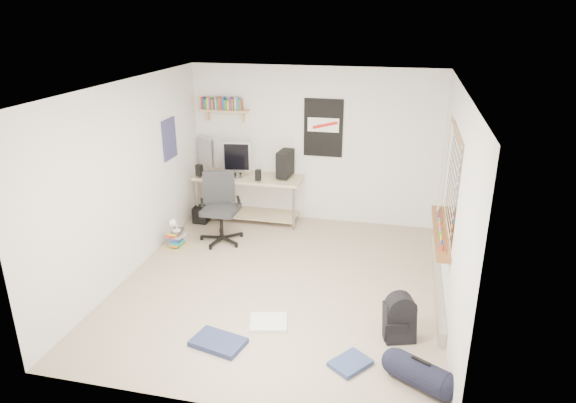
% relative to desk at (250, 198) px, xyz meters
% --- Properties ---
extents(floor, '(4.00, 4.50, 0.01)m').
position_rel_desk_xyz_m(floor, '(1.01, -2.00, -0.37)').
color(floor, gray).
rests_on(floor, ground).
extents(ceiling, '(4.00, 4.50, 0.01)m').
position_rel_desk_xyz_m(ceiling, '(1.01, -2.00, 2.14)').
color(ceiling, white).
rests_on(ceiling, ground).
extents(back_wall, '(4.00, 0.01, 2.50)m').
position_rel_desk_xyz_m(back_wall, '(1.01, 0.25, 0.89)').
color(back_wall, silver).
rests_on(back_wall, ground).
extents(left_wall, '(0.01, 4.50, 2.50)m').
position_rel_desk_xyz_m(left_wall, '(-1.00, -2.00, 0.89)').
color(left_wall, silver).
rests_on(left_wall, ground).
extents(right_wall, '(0.01, 4.50, 2.50)m').
position_rel_desk_xyz_m(right_wall, '(3.01, -2.00, 0.89)').
color(right_wall, silver).
rests_on(right_wall, ground).
extents(desk, '(1.86, 1.11, 0.79)m').
position_rel_desk_xyz_m(desk, '(0.00, 0.00, 0.00)').
color(desk, beige).
rests_on(desk, floor).
extents(monitor_left, '(0.40, 0.34, 0.47)m').
position_rel_desk_xyz_m(monitor_left, '(-0.74, 0.00, 0.66)').
color(monitor_left, '#969599').
rests_on(monitor_left, desk).
extents(monitor_right, '(0.44, 0.16, 0.48)m').
position_rel_desk_xyz_m(monitor_right, '(-0.13, -0.20, 0.67)').
color(monitor_right, '#ACABB1').
rests_on(monitor_right, desk).
extents(pc_tower, '(0.22, 0.41, 0.41)m').
position_rel_desk_xyz_m(pc_tower, '(0.60, 0.00, 0.64)').
color(pc_tower, black).
rests_on(pc_tower, desk).
extents(keyboard, '(0.37, 0.17, 0.02)m').
position_rel_desk_xyz_m(keyboard, '(-0.30, -0.10, 0.44)').
color(keyboard, black).
rests_on(keyboard, desk).
extents(speaker_left, '(0.11, 0.11, 0.18)m').
position_rel_desk_xyz_m(speaker_left, '(-0.74, -0.32, 0.52)').
color(speaker_left, black).
rests_on(speaker_left, desk).
extents(speaker_right, '(0.09, 0.09, 0.17)m').
position_rel_desk_xyz_m(speaker_right, '(0.24, -0.32, 0.51)').
color(speaker_right, black).
rests_on(speaker_right, desk).
extents(office_chair, '(0.91, 0.91, 1.05)m').
position_rel_desk_xyz_m(office_chair, '(-0.16, -0.96, 0.12)').
color(office_chair, '#262628').
rests_on(office_chair, floor).
extents(wall_shelf, '(0.80, 0.22, 0.24)m').
position_rel_desk_xyz_m(wall_shelf, '(-0.44, 0.14, 1.42)').
color(wall_shelf, tan).
rests_on(wall_shelf, back_wall).
extents(poster_back_wall, '(0.62, 0.03, 0.92)m').
position_rel_desk_xyz_m(poster_back_wall, '(1.16, 0.23, 1.19)').
color(poster_back_wall, black).
rests_on(poster_back_wall, back_wall).
extents(poster_left_wall, '(0.02, 0.42, 0.60)m').
position_rel_desk_xyz_m(poster_left_wall, '(-0.98, -0.80, 1.14)').
color(poster_left_wall, navy).
rests_on(poster_left_wall, left_wall).
extents(window, '(0.10, 1.50, 1.26)m').
position_rel_desk_xyz_m(window, '(2.96, -1.70, 1.08)').
color(window, brown).
rests_on(window, right_wall).
extents(baseboard_heater, '(0.08, 2.50, 0.18)m').
position_rel_desk_xyz_m(baseboard_heater, '(2.96, -1.70, -0.28)').
color(baseboard_heater, '#B7B2A8').
rests_on(baseboard_heater, floor).
extents(backpack, '(0.38, 0.34, 0.43)m').
position_rel_desk_xyz_m(backpack, '(2.52, -2.86, -0.16)').
color(backpack, black).
rests_on(backpack, floor).
extents(duffel_bag, '(0.37, 0.37, 0.53)m').
position_rel_desk_xyz_m(duffel_bag, '(2.72, -3.57, -0.22)').
color(duffel_bag, black).
rests_on(duffel_bag, floor).
extents(tshirt, '(0.49, 0.44, 0.04)m').
position_rel_desk_xyz_m(tshirt, '(1.09, -2.92, -0.34)').
color(tshirt, silver).
rests_on(tshirt, floor).
extents(jeans_a, '(0.61, 0.46, 0.06)m').
position_rel_desk_xyz_m(jeans_a, '(0.68, -3.41, -0.33)').
color(jeans_a, '#222B4F').
rests_on(jeans_a, floor).
extents(jeans_b, '(0.46, 0.48, 0.05)m').
position_rel_desk_xyz_m(jeans_b, '(2.07, -3.43, -0.34)').
color(jeans_b, navy).
rests_on(jeans_b, floor).
extents(book_stack, '(0.49, 0.45, 0.27)m').
position_rel_desk_xyz_m(book_stack, '(-0.74, -1.31, -0.21)').
color(book_stack, brown).
rests_on(book_stack, floor).
extents(desk_lamp, '(0.12, 0.19, 0.19)m').
position_rel_desk_xyz_m(desk_lamp, '(-0.72, -1.33, 0.02)').
color(desk_lamp, silver).
rests_on(desk_lamp, book_stack).
extents(subwoofer, '(0.24, 0.24, 0.26)m').
position_rel_desk_xyz_m(subwoofer, '(-0.74, -0.35, -0.22)').
color(subwoofer, black).
rests_on(subwoofer, floor).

